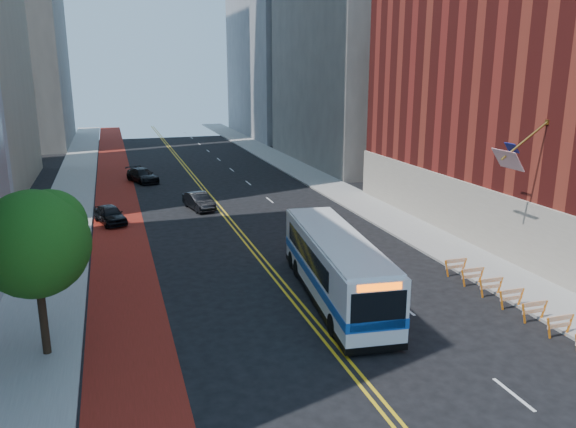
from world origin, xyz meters
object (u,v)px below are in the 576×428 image
(car_b, at_px, (199,201))
(car_c, at_px, (142,175))
(car_a, at_px, (110,214))
(street_tree, at_px, (36,239))
(transit_bus, at_px, (335,265))

(car_b, relative_size, car_c, 0.87)
(car_a, bearing_deg, street_tree, -113.67)
(street_tree, distance_m, car_a, 20.79)
(transit_bus, xyz_separation_m, car_c, (-7.38, 33.69, -1.05))
(transit_bus, bearing_deg, car_b, 106.38)
(street_tree, xyz_separation_m, transit_bus, (13.24, 1.98, -3.17))
(car_a, bearing_deg, car_c, 61.56)
(car_c, bearing_deg, car_b, -95.24)
(street_tree, distance_m, transit_bus, 13.76)
(car_b, bearing_deg, car_c, 93.67)
(street_tree, relative_size, car_c, 1.41)
(car_a, relative_size, car_b, 0.97)
(transit_bus, relative_size, car_b, 2.97)
(car_b, height_order, car_c, car_c)
(car_a, distance_m, car_c, 15.82)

